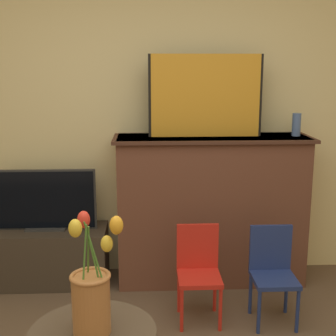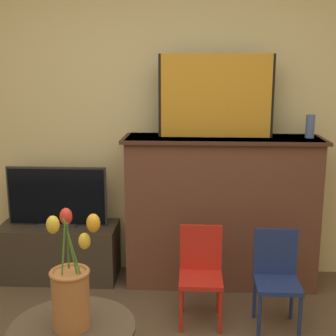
{
  "view_description": "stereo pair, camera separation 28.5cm",
  "coord_description": "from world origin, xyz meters",
  "px_view_note": "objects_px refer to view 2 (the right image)",
  "views": [
    {
      "loc": [
        -0.05,
        -1.62,
        1.7
      ],
      "look_at": [
        0.08,
        1.16,
        1.08
      ],
      "focal_mm": 50.0,
      "sensor_mm": 36.0,
      "label": 1
    },
    {
      "loc": [
        0.24,
        -1.62,
        1.7
      ],
      "look_at": [
        0.08,
        1.16,
        1.08
      ],
      "focal_mm": 50.0,
      "sensor_mm": 36.0,
      "label": 2
    }
  ],
  "objects_px": {
    "chair_blue": "(276,274)",
    "vase_tulips": "(71,290)",
    "painting": "(216,96)",
    "chair_red": "(201,269)",
    "tv_monitor": "(57,197)"
  },
  "relations": [
    {
      "from": "chair_blue",
      "to": "vase_tulips",
      "type": "bearing_deg",
      "value": -136.29
    },
    {
      "from": "chair_red",
      "to": "vase_tulips",
      "type": "distance_m",
      "value": 1.28
    },
    {
      "from": "painting",
      "to": "vase_tulips",
      "type": "distance_m",
      "value": 1.95
    },
    {
      "from": "painting",
      "to": "tv_monitor",
      "type": "height_order",
      "value": "painting"
    },
    {
      "from": "painting",
      "to": "chair_blue",
      "type": "height_order",
      "value": "painting"
    },
    {
      "from": "painting",
      "to": "chair_red",
      "type": "height_order",
      "value": "painting"
    },
    {
      "from": "chair_blue",
      "to": "tv_monitor",
      "type": "bearing_deg",
      "value": 158.79
    },
    {
      "from": "tv_monitor",
      "to": "chair_red",
      "type": "xyz_separation_m",
      "value": [
        1.14,
        -0.59,
        -0.31
      ]
    },
    {
      "from": "vase_tulips",
      "to": "painting",
      "type": "bearing_deg",
      "value": 67.7
    },
    {
      "from": "vase_tulips",
      "to": "chair_red",
      "type": "bearing_deg",
      "value": 61.49
    },
    {
      "from": "vase_tulips",
      "to": "tv_monitor",
      "type": "bearing_deg",
      "value": 108.39
    },
    {
      "from": "vase_tulips",
      "to": "chair_blue",
      "type": "bearing_deg",
      "value": 43.71
    },
    {
      "from": "painting",
      "to": "tv_monitor",
      "type": "relative_size",
      "value": 1.08
    },
    {
      "from": "chair_red",
      "to": "vase_tulips",
      "type": "xyz_separation_m",
      "value": [
        -0.58,
        -1.07,
        0.38
      ]
    },
    {
      "from": "tv_monitor",
      "to": "vase_tulips",
      "type": "bearing_deg",
      "value": -71.61
    }
  ]
}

